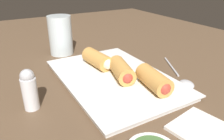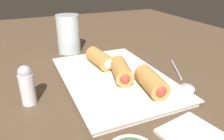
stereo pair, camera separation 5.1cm
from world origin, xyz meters
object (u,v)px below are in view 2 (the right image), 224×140
Objects in this scene: spoon at (186,85)px; napkin at (198,139)px; drinking_glass at (68,34)px; salt_shaker at (27,85)px; serving_plate at (112,79)px.

napkin is (-14.53, 9.96, -0.39)cm from spoon.
drinking_glass reaches higher than spoon.
salt_shaker is at bearing 46.65° from napkin.
drinking_glass is (25.80, 4.21, 5.39)cm from serving_plate.
serving_plate and spoon have the same top height.
drinking_glass is at bearing -28.72° from salt_shaker.
spoon is 17.62cm from napkin.
salt_shaker reaches higher than serving_plate.
serving_plate is 2.86× the size of napkin.
salt_shaker is (7.93, 33.75, 3.54)cm from spoon.
serving_plate is 24.80cm from napkin.
napkin is at bearing -169.82° from serving_plate.
spoon is 40.57cm from drinking_glass.
salt_shaker is at bearing 151.28° from drinking_glass.
napkin is 1.46× the size of salt_shaker.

